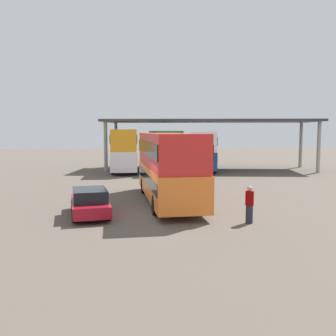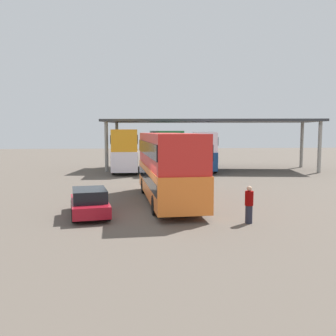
{
  "view_description": "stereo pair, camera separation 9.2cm",
  "coord_description": "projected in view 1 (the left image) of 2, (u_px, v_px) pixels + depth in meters",
  "views": [
    {
      "loc": [
        -0.8,
        -17.76,
        4.15
      ],
      "look_at": [
        1.07,
        3.49,
        2.0
      ],
      "focal_mm": 39.54,
      "sensor_mm": 36.0,
      "label": 1
    },
    {
      "loc": [
        -0.71,
        -17.77,
        4.15
      ],
      "look_at": [
        1.07,
        3.49,
        2.0
      ],
      "focal_mm": 39.54,
      "sensor_mm": 36.0,
      "label": 2
    }
  ],
  "objects": [
    {
      "name": "ground_plane",
      "position": [
        153.0,
        216.0,
        18.09
      ],
      "size": [
        140.0,
        140.0,
        0.0
      ],
      "primitive_type": "plane",
      "color": "#595046"
    },
    {
      "name": "double_decker_main",
      "position": [
        168.0,
        164.0,
        21.43
      ],
      "size": [
        3.26,
        10.69,
        4.01
      ],
      "rotation": [
        0.0,
        0.0,
        1.64
      ],
      "color": "orange",
      "rests_on": "ground_plane"
    },
    {
      "name": "parked_hatchback",
      "position": [
        90.0,
        202.0,
        18.04
      ],
      "size": [
        2.42,
        4.32,
        1.35
      ],
      "rotation": [
        0.0,
        0.0,
        1.75
      ],
      "color": "maroon",
      "rests_on": "ground_plane"
    },
    {
      "name": "double_decker_near_canopy",
      "position": [
        125.0,
        148.0,
        38.45
      ],
      "size": [
        2.55,
        10.44,
        4.28
      ],
      "rotation": [
        0.0,
        0.0,
        1.58
      ],
      "color": "white",
      "rests_on": "ground_plane"
    },
    {
      "name": "double_decker_mid_row",
      "position": [
        164.0,
        149.0,
        39.15
      ],
      "size": [
        2.95,
        10.52,
        4.15
      ],
      "rotation": [
        0.0,
        0.0,
        1.62
      ],
      "color": "silver",
      "rests_on": "ground_plane"
    },
    {
      "name": "double_decker_far_right",
      "position": [
        203.0,
        149.0,
        39.65
      ],
      "size": [
        4.13,
        10.57,
        4.01
      ],
      "rotation": [
        0.0,
        0.0,
        1.41
      ],
      "color": "navy",
      "rests_on": "ground_plane"
    },
    {
      "name": "depot_canopy",
      "position": [
        209.0,
        123.0,
        39.57
      ],
      "size": [
        23.17,
        9.82,
        5.33
      ],
      "rotation": [
        0.0,
        0.0,
        -0.13
      ],
      "color": "#33353A",
      "rests_on": "ground_plane"
    },
    {
      "name": "pedestrian_waiting",
      "position": [
        249.0,
        205.0,
        16.58
      ],
      "size": [
        0.38,
        0.38,
        1.7
      ],
      "rotation": [
        0.0,
        0.0,
        4.24
      ],
      "color": "#262633",
      "rests_on": "ground_plane"
    }
  ]
}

